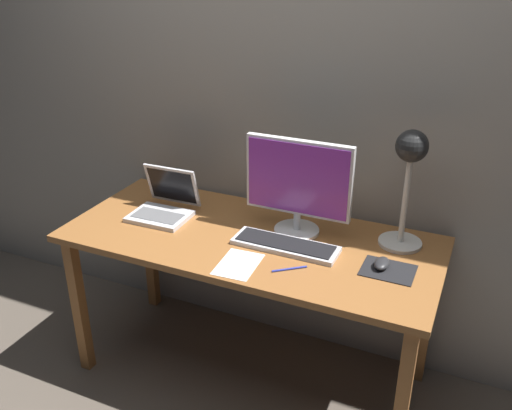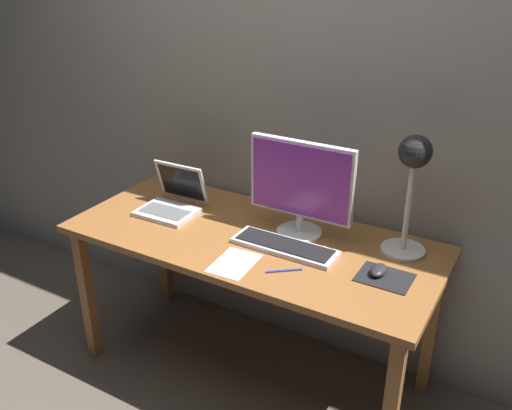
{
  "view_description": "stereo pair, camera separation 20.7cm",
  "coord_description": "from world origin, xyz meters",
  "px_view_note": "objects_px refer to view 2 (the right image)",
  "views": [
    {
      "loc": [
        0.88,
        -1.9,
        1.88
      ],
      "look_at": [
        0.05,
        -0.05,
        0.92
      ],
      "focal_mm": 39.1,
      "sensor_mm": 36.0,
      "label": 1
    },
    {
      "loc": [
        1.06,
        -1.8,
        1.88
      ],
      "look_at": [
        0.05,
        -0.05,
        0.92
      ],
      "focal_mm": 39.1,
      "sensor_mm": 36.0,
      "label": 2
    }
  ],
  "objects_px": {
    "monitor": "(301,186)",
    "pen": "(284,271)",
    "keyboard_main": "(285,247)",
    "mouse": "(379,270)",
    "desk_lamp": "(412,174)",
    "laptop": "(174,198)"
  },
  "relations": [
    {
      "from": "monitor",
      "to": "laptop",
      "type": "height_order",
      "value": "monitor"
    },
    {
      "from": "laptop",
      "to": "pen",
      "type": "xyz_separation_m",
      "value": [
        0.7,
        -0.23,
        -0.06
      ]
    },
    {
      "from": "monitor",
      "to": "laptop",
      "type": "xyz_separation_m",
      "value": [
        -0.61,
        -0.07,
        -0.17
      ]
    },
    {
      "from": "desk_lamp",
      "to": "laptop",
      "type": "bearing_deg",
      "value": -171.92
    },
    {
      "from": "keyboard_main",
      "to": "laptop",
      "type": "height_order",
      "value": "laptop"
    },
    {
      "from": "keyboard_main",
      "to": "desk_lamp",
      "type": "distance_m",
      "value": 0.58
    },
    {
      "from": "monitor",
      "to": "mouse",
      "type": "height_order",
      "value": "monitor"
    },
    {
      "from": "monitor",
      "to": "pen",
      "type": "xyz_separation_m",
      "value": [
        0.08,
        -0.3,
        -0.22
      ]
    },
    {
      "from": "monitor",
      "to": "mouse",
      "type": "distance_m",
      "value": 0.47
    },
    {
      "from": "keyboard_main",
      "to": "desk_lamp",
      "type": "bearing_deg",
      "value": 27.7
    },
    {
      "from": "monitor",
      "to": "keyboard_main",
      "type": "distance_m",
      "value": 0.26
    },
    {
      "from": "mouse",
      "to": "pen",
      "type": "distance_m",
      "value": 0.36
    },
    {
      "from": "desk_lamp",
      "to": "mouse",
      "type": "relative_size",
      "value": 5.14
    },
    {
      "from": "keyboard_main",
      "to": "desk_lamp",
      "type": "xyz_separation_m",
      "value": [
        0.42,
        0.22,
        0.33
      ]
    },
    {
      "from": "keyboard_main",
      "to": "mouse",
      "type": "relative_size",
      "value": 4.6
    },
    {
      "from": "laptop",
      "to": "pen",
      "type": "relative_size",
      "value": 1.91
    },
    {
      "from": "mouse",
      "to": "pen",
      "type": "xyz_separation_m",
      "value": [
        -0.32,
        -0.16,
        -0.02
      ]
    },
    {
      "from": "pen",
      "to": "mouse",
      "type": "bearing_deg",
      "value": 26.46
    },
    {
      "from": "monitor",
      "to": "mouse",
      "type": "relative_size",
      "value": 4.79
    },
    {
      "from": "keyboard_main",
      "to": "pen",
      "type": "bearing_deg",
      "value": -63.27
    },
    {
      "from": "keyboard_main",
      "to": "pen",
      "type": "height_order",
      "value": "keyboard_main"
    },
    {
      "from": "monitor",
      "to": "mouse",
      "type": "bearing_deg",
      "value": -19.52
    }
  ]
}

